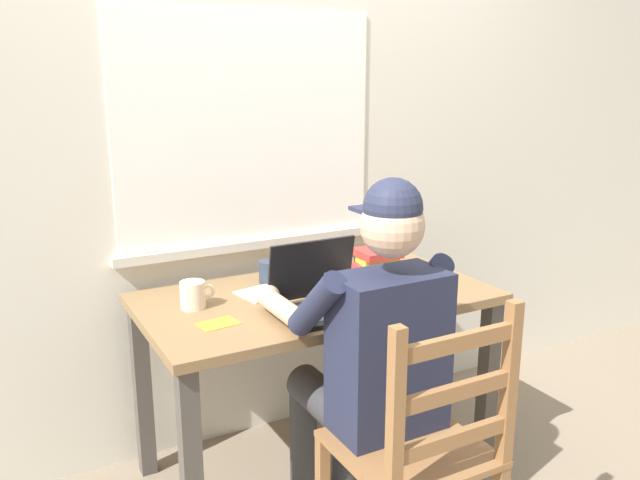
% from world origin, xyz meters
% --- Properties ---
extents(ground_plane, '(8.00, 8.00, 0.00)m').
position_xyz_m(ground_plane, '(0.00, 0.00, 0.00)').
color(ground_plane, gray).
extents(back_wall, '(6.00, 0.08, 2.60)m').
position_xyz_m(back_wall, '(-0.00, 0.43, 1.30)').
color(back_wall, silver).
rests_on(back_wall, ground).
extents(desk, '(1.29, 0.71, 0.74)m').
position_xyz_m(desk, '(0.00, 0.00, 0.63)').
color(desk, olive).
rests_on(desk, ground).
extents(seated_person, '(0.50, 0.60, 1.25)m').
position_xyz_m(seated_person, '(-0.03, -0.43, 0.69)').
color(seated_person, '#232842').
rests_on(seated_person, ground).
extents(wooden_chair, '(0.42, 0.42, 0.95)m').
position_xyz_m(wooden_chair, '(-0.03, -0.71, 0.47)').
color(wooden_chair, olive).
rests_on(wooden_chair, ground).
extents(laptop, '(0.33, 0.28, 0.23)m').
position_xyz_m(laptop, '(-0.06, -0.15, 0.79)').
color(laptop, black).
rests_on(laptop, desk).
extents(computer_mouse, '(0.06, 0.10, 0.03)m').
position_xyz_m(computer_mouse, '(0.24, -0.22, 0.76)').
color(computer_mouse, black).
rests_on(computer_mouse, desk).
extents(coffee_mug_white, '(0.13, 0.09, 0.10)m').
position_xyz_m(coffee_mug_white, '(-0.45, 0.07, 0.79)').
color(coffee_mug_white, beige).
rests_on(coffee_mug_white, desk).
extents(coffee_mug_dark, '(0.13, 0.09, 0.09)m').
position_xyz_m(coffee_mug_dark, '(0.36, 0.23, 0.78)').
color(coffee_mug_dark, '#38281E').
rests_on(coffee_mug_dark, desk).
extents(coffee_mug_spare, '(0.12, 0.08, 0.09)m').
position_xyz_m(coffee_mug_spare, '(-0.10, 0.21, 0.78)').
color(coffee_mug_spare, '#2D384C').
rests_on(coffee_mug_spare, desk).
extents(book_stack_main, '(0.20, 0.15, 0.12)m').
position_xyz_m(book_stack_main, '(0.31, 0.05, 0.80)').
color(book_stack_main, '#BC332D').
rests_on(book_stack_main, desk).
extents(paper_pile_near_laptop, '(0.26, 0.20, 0.01)m').
position_xyz_m(paper_pile_near_laptop, '(-0.14, 0.10, 0.74)').
color(paper_pile_near_laptop, silver).
rests_on(paper_pile_near_laptop, desk).
extents(landscape_photo_print, '(0.14, 0.11, 0.00)m').
position_xyz_m(landscape_photo_print, '(-0.43, -0.11, 0.74)').
color(landscape_photo_print, gold).
rests_on(landscape_photo_print, desk).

